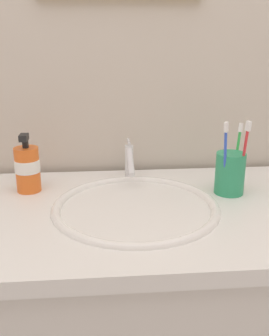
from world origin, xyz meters
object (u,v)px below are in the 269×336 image
(toothbrush_red, at_px, (244,154))
(toothbrush_blue, at_px, (225,155))
(soap_dispenser, at_px, (27,168))
(toothbrush_green, at_px, (237,152))
(toothbrush_cup, at_px, (230,173))
(faucet, at_px, (130,161))

(toothbrush_red, bearing_deg, toothbrush_blue, -175.61)
(toothbrush_blue, bearing_deg, soap_dispenser, 169.82)
(toothbrush_green, xyz_separation_m, toothbrush_red, (-0.00, -0.05, 0.01))
(toothbrush_green, distance_m, toothbrush_red, 0.06)
(toothbrush_cup, bearing_deg, faucet, 154.21)
(toothbrush_red, relative_size, toothbrush_blue, 1.00)
(toothbrush_green, height_order, toothbrush_red, toothbrush_red)
(toothbrush_green, bearing_deg, soap_dispenser, 176.70)
(faucet, bearing_deg, toothbrush_blue, -33.70)
(faucet, height_order, toothbrush_green, toothbrush_green)
(soap_dispenser, bearing_deg, toothbrush_cup, -6.60)
(toothbrush_cup, distance_m, soap_dispenser, 0.53)
(toothbrush_blue, distance_m, soap_dispenser, 0.51)
(faucet, distance_m, toothbrush_blue, 0.28)
(faucet, xyz_separation_m, toothbrush_cup, (0.25, -0.12, -0.00))
(toothbrush_green, relative_size, soap_dispenser, 1.11)
(faucet, height_order, toothbrush_red, toothbrush_red)
(faucet, height_order, toothbrush_blue, toothbrush_blue)
(toothbrush_green, relative_size, toothbrush_red, 0.91)
(toothbrush_blue, bearing_deg, toothbrush_green, 48.67)
(toothbrush_green, height_order, toothbrush_blue, toothbrush_blue)
(toothbrush_cup, xyz_separation_m, toothbrush_red, (0.02, -0.03, 0.06))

